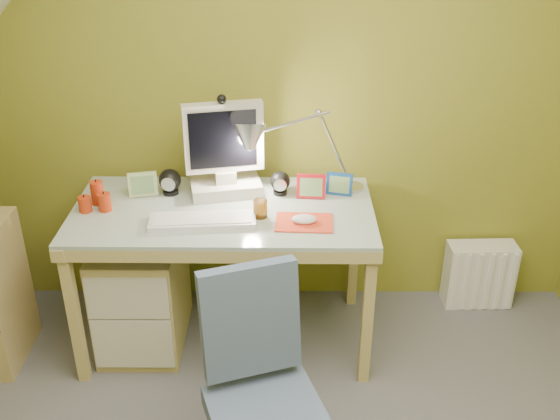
{
  "coord_description": "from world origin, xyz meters",
  "views": [
    {
      "loc": [
        0.01,
        -1.56,
        2.19
      ],
      "look_at": [
        0.0,
        1.0,
        0.85
      ],
      "focal_mm": 42.0,
      "sensor_mm": 36.0,
      "label": 1
    }
  ],
  "objects_px": {
    "desk": "(226,276)",
    "monitor": "(224,140)",
    "task_chair": "(267,418)",
    "desk_lamp": "(318,132)",
    "radiator": "(479,274)"
  },
  "relations": [
    {
      "from": "desk_lamp",
      "to": "task_chair",
      "type": "distance_m",
      "value": 1.36
    },
    {
      "from": "task_chair",
      "to": "radiator",
      "type": "relative_size",
      "value": 2.24
    },
    {
      "from": "monitor",
      "to": "desk_lamp",
      "type": "bearing_deg",
      "value": -11.92
    },
    {
      "from": "monitor",
      "to": "desk_lamp",
      "type": "height_order",
      "value": "desk_lamp"
    },
    {
      "from": "task_chair",
      "to": "desk_lamp",
      "type": "bearing_deg",
      "value": 60.37
    },
    {
      "from": "monitor",
      "to": "desk",
      "type": "bearing_deg",
      "value": -101.92
    },
    {
      "from": "desk",
      "to": "task_chair",
      "type": "distance_m",
      "value": 1.01
    },
    {
      "from": "desk",
      "to": "task_chair",
      "type": "height_order",
      "value": "task_chair"
    },
    {
      "from": "monitor",
      "to": "task_chair",
      "type": "xyz_separation_m",
      "value": [
        0.23,
        -1.16,
        -0.62
      ]
    },
    {
      "from": "monitor",
      "to": "task_chair",
      "type": "relative_size",
      "value": 0.66
    },
    {
      "from": "desk",
      "to": "monitor",
      "type": "xyz_separation_m",
      "value": [
        0.0,
        0.18,
        0.66
      ]
    },
    {
      "from": "monitor",
      "to": "desk_lamp",
      "type": "relative_size",
      "value": 0.87
    },
    {
      "from": "desk",
      "to": "task_chair",
      "type": "relative_size",
      "value": 1.71
    },
    {
      "from": "monitor",
      "to": "desk_lamp",
      "type": "xyz_separation_m",
      "value": [
        0.45,
        0.0,
        0.04
      ]
    },
    {
      "from": "desk",
      "to": "monitor",
      "type": "height_order",
      "value": "monitor"
    }
  ]
}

